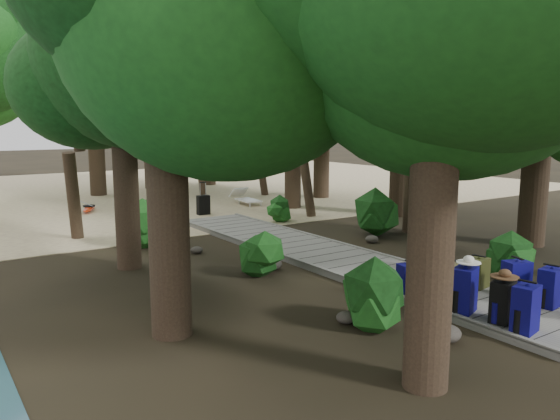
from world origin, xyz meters
TOP-DOWN VIEW (x-y plane):
  - ground at (0.00, 0.00)m, footprint 120.00×120.00m
  - sand_beach at (0.00, 16.00)m, footprint 40.00×22.00m
  - boardwalk at (0.00, 1.00)m, footprint 2.00×12.00m
  - backpack_left_a at (-0.69, -4.26)m, footprint 0.46×0.36m
  - backpack_left_b at (-0.60, -3.83)m, footprint 0.44×0.36m
  - backpack_left_c at (-0.70, -3.21)m, footprint 0.51×0.44m
  - backpack_left_d at (-0.68, -2.04)m, footprint 0.43×0.36m
  - backpack_right_b at (0.66, -3.85)m, footprint 0.43×0.33m
  - backpack_right_c at (0.62, -3.28)m, footprint 0.49×0.41m
  - backpack_right_d at (0.60, -2.53)m, footprint 0.44×0.35m
  - duffel_right_khaki at (0.65, -2.09)m, footprint 0.41×0.57m
  - duffel_right_black at (0.70, -1.26)m, footprint 0.51×0.71m
  - suitcase_on_boardwalk at (-0.53, -2.58)m, footprint 0.41×0.23m
  - lone_suitcase_on_sand at (0.33, 8.10)m, footprint 0.42×0.24m
  - hat_brown at (-0.62, -3.85)m, footprint 0.41×0.41m
  - hat_white at (-0.66, -3.23)m, footprint 0.38×0.38m
  - kayak at (-2.71, 10.90)m, footprint 1.81×2.99m
  - sun_lounger at (2.73, 9.14)m, footprint 0.76×1.91m
  - tree_right_b at (5.17, -0.79)m, footprint 5.38×5.38m
  - tree_right_c at (3.99, 2.11)m, footprint 4.62×4.62m
  - tree_right_d at (5.86, 4.29)m, footprint 6.63×6.63m
  - tree_right_e at (3.73, 7.64)m, footprint 4.72×4.72m
  - tree_right_f at (6.37, 9.28)m, footprint 5.25×5.25m
  - tree_left_a at (-2.97, -4.41)m, footprint 4.61×4.61m
  - tree_left_b at (-4.80, -1.20)m, footprint 4.72×4.72m
  - tree_left_c at (-4.05, 2.83)m, footprint 4.27×4.27m
  - tree_back_a at (-1.14, 15.22)m, footprint 5.60×5.60m
  - tree_back_b at (1.70, 16.34)m, footprint 5.07×5.07m
  - tree_back_c at (4.67, 16.13)m, footprint 4.89×4.89m
  - palm_right_a at (3.27, 6.02)m, footprint 4.24×4.24m
  - palm_right_b at (4.79, 11.47)m, footprint 4.27×4.27m
  - palm_right_c at (2.86, 13.00)m, footprint 3.89×3.89m
  - palm_left_a at (-4.44, 6.52)m, footprint 4.44×4.44m
  - rock_left_a at (-1.68, -3.67)m, footprint 0.45×0.41m
  - rock_left_b at (-2.36, -2.31)m, footprint 0.34×0.30m
  - rock_left_c at (-1.61, 0.95)m, footprint 0.46×0.41m
  - rock_left_d at (-2.28, 3.21)m, footprint 0.30×0.27m
  - rock_right_b at (2.66, -1.69)m, footprint 0.53×0.48m
  - rock_right_c at (2.02, 1.70)m, footprint 0.36×0.32m
  - shrub_left_a at (-2.19, -2.57)m, footprint 1.03×1.03m
  - shrub_left_b at (-2.02, 0.60)m, footprint 0.95×0.95m
  - shrub_left_c at (-2.89, 4.77)m, footprint 1.28×1.28m
  - shrub_right_a at (1.82, -2.31)m, footprint 1.02×1.02m
  - shrub_right_b at (2.61, 2.41)m, footprint 1.41×1.41m
  - shrub_right_c at (1.72, 5.60)m, footprint 0.78×0.78m

SIDE VIEW (x-z plane):
  - ground at x=0.00m, z-range 0.00..0.00m
  - sand_beach at x=0.00m, z-range 0.00..0.02m
  - boardwalk at x=0.00m, z-range 0.00..0.12m
  - rock_left_d at x=-2.28m, z-range 0.00..0.17m
  - rock_left_b at x=-2.36m, z-range 0.00..0.19m
  - rock_right_c at x=2.02m, z-range 0.00..0.20m
  - rock_left_a at x=-1.68m, z-range 0.00..0.25m
  - rock_left_c at x=-1.61m, z-range 0.00..0.25m
  - rock_right_b at x=2.66m, z-range 0.00..0.29m
  - kayak at x=-2.71m, z-range 0.02..0.32m
  - duffel_right_khaki at x=0.65m, z-range 0.12..0.48m
  - sun_lounger at x=2.73m, z-range 0.02..0.62m
  - duffel_right_black at x=0.70m, z-range 0.12..0.53m
  - lone_suitcase_on_sand at x=0.33m, z-range 0.02..0.67m
  - shrub_right_c at x=1.72m, z-range 0.00..0.70m
  - backpack_left_d at x=-0.68m, z-range 0.12..0.70m
  - backpack_right_d at x=0.60m, z-range 0.12..0.72m
  - shrub_left_b at x=-2.02m, z-range 0.00..0.85m
  - suitcase_on_boardwalk at x=-0.53m, z-range 0.12..0.75m
  - shrub_right_a at x=1.82m, z-range 0.00..0.92m
  - shrub_left_a at x=-2.19m, z-range 0.00..0.93m
  - backpack_left_b at x=-0.60m, z-range 0.12..0.83m
  - backpack_right_b at x=0.66m, z-range 0.12..0.83m
  - backpack_right_c at x=0.62m, z-range 0.12..0.84m
  - backpack_left_a at x=-0.69m, z-range 0.12..0.89m
  - backpack_left_c at x=-0.70m, z-range 0.12..0.92m
  - shrub_left_c at x=-2.89m, z-range 0.00..1.15m
  - shrub_right_b at x=2.61m, z-range 0.00..1.27m
  - hat_brown at x=-0.62m, z-range 0.83..0.95m
  - hat_white at x=-0.66m, z-range 0.92..1.05m
  - palm_right_c at x=2.86m, z-range 0.00..6.19m
  - palm_left_a at x=-4.44m, z-range 0.00..7.06m
  - palm_right_a at x=3.27m, z-range 0.00..7.23m
  - tree_left_c at x=-4.05m, z-range 0.00..7.42m
  - tree_left_a at x=-2.97m, z-range 0.00..7.68m
  - tree_right_c at x=3.99m, z-range 0.00..7.99m
  - palm_right_b at x=4.79m, z-range 0.00..8.25m
  - tree_left_b at x=-4.80m, z-range 0.00..8.50m
  - tree_right_e at x=3.73m, z-range 0.00..8.50m
  - tree_back_c at x=4.67m, z-range 0.00..8.81m
  - tree_back_b at x=1.70m, z-range 0.00..9.06m
  - tree_right_f at x=6.37m, z-range 0.00..9.38m
  - tree_right_b at x=5.17m, z-range 0.00..9.60m
  - tree_back_a at x=-1.14m, z-range 0.00..9.69m
  - tree_right_d at x=5.86m, z-range 0.00..12.16m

